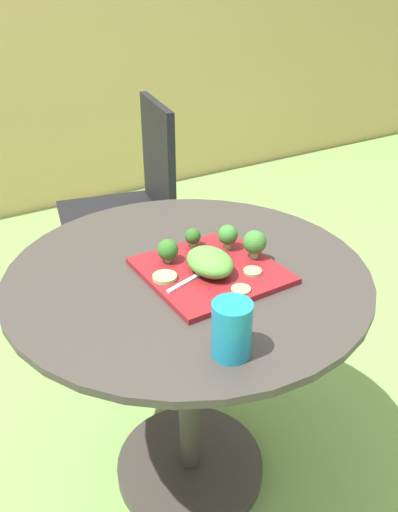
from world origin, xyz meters
name	(u,v)px	position (x,y,z in m)	size (l,w,h in m)	color
ground_plane	(190,469)	(0.00, 0.00, 0.00)	(12.00, 12.00, 0.00)	#70994C
patio_table	(189,356)	(0.00, 0.00, 0.45)	(0.86, 0.86, 0.71)	#38332D
patio_chair	(134,194)	(0.29, 0.93, 0.53)	(0.53, 0.53, 0.90)	black
salad_plate	(211,271)	(0.03, -0.05, 0.72)	(0.30, 0.30, 0.01)	maroon
drinking_glass	(232,332)	(-0.09, -0.31, 0.76)	(0.07, 0.07, 0.11)	teal
fork	(197,276)	(-0.01, -0.06, 0.73)	(0.15, 0.06, 0.00)	silver
lettuce_mound	(210,262)	(0.02, -0.06, 0.76)	(0.10, 0.13, 0.06)	#519338
broccoli_floret_0	(193,236)	(0.05, 0.07, 0.76)	(0.04, 0.04, 0.05)	#99B770
broccoli_floret_1	(255,242)	(0.15, -0.06, 0.77)	(0.06, 0.06, 0.07)	#99B770
broccoli_floret_2	(228,235)	(0.12, 0.01, 0.77)	(0.05, 0.05, 0.06)	#99B770
broccoli_floret_3	(168,250)	(-0.03, 0.03, 0.76)	(0.05, 0.05, 0.06)	#99B770
cucumber_slice_0	(165,277)	(-0.08, -0.03, 0.73)	(0.06, 0.06, 0.01)	#8EB766
cucumber_slice_1	(241,289)	(0.04, -0.16, 0.73)	(0.04, 0.04, 0.01)	#8EB766
cucumber_slice_2	(253,271)	(0.11, -0.11, 0.73)	(0.04, 0.04, 0.01)	#8EB766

